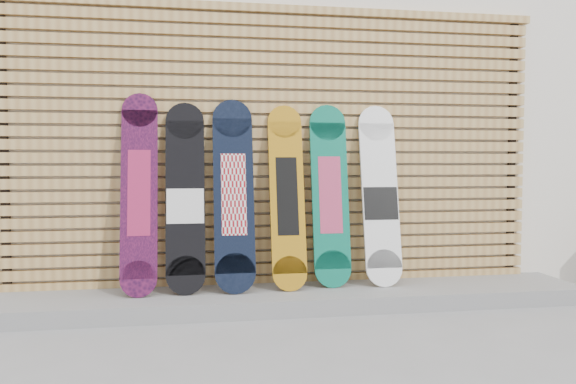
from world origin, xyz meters
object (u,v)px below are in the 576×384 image
Objects in this scene: snowboard_0 at (139,193)px; snowboard_3 at (287,196)px; snowboard_2 at (234,194)px; snowboard_5 at (380,196)px; snowboard_1 at (185,198)px; snowboard_4 at (330,195)px.

snowboard_3 is (1.09, 0.01, -0.04)m from snowboard_0.
snowboard_2 is 1.02× the size of snowboard_5.
snowboard_0 is at bearing -178.68° from snowboard_1.
snowboard_3 is at bearing 1.79° from snowboard_2.
snowboard_0 is at bearing -179.54° from snowboard_3.
snowboard_3 is (0.41, 0.01, -0.02)m from snowboard_2.
snowboard_1 is 1.00× the size of snowboard_5.
snowboard_5 is (0.40, -0.02, -0.01)m from snowboard_4.
snowboard_5 is at bearing -2.72° from snowboard_4.
snowboard_0 reaches higher than snowboard_2.
snowboard_2 is 1.03× the size of snowboard_3.
snowboard_1 is 1.01× the size of snowboard_3.
snowboard_2 is at bearing -178.79° from snowboard_5.
snowboard_3 is 0.99× the size of snowboard_5.
snowboard_4 is at bearing 177.28° from snowboard_5.
snowboard_1 is at bearing -178.35° from snowboard_4.
snowboard_1 is 0.98× the size of snowboard_2.
snowboard_4 reaches higher than snowboard_3.
snowboard_4 is at bearing 3.30° from snowboard_2.
snowboard_0 reaches higher than snowboard_4.
snowboard_2 is 1.15m from snowboard_5.
snowboard_3 is (0.76, 0.00, 0.01)m from snowboard_1.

